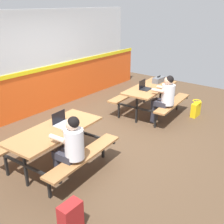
% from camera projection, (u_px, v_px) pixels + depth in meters
% --- Properties ---
extents(ground_plane, '(10.00, 10.00, 0.02)m').
position_uv_depth(ground_plane, '(107.00, 133.00, 6.08)').
color(ground_plane, '#4C3826').
extents(accent_backdrop, '(8.00, 0.14, 2.60)m').
position_uv_depth(accent_backdrop, '(40.00, 65.00, 6.88)').
color(accent_backdrop, '#E55119').
rests_on(accent_backdrop, ground).
extents(picnic_table_left, '(1.80, 1.68, 0.74)m').
position_uv_depth(picnic_table_left, '(56.00, 138.00, 4.64)').
color(picnic_table_left, '#9E6B3D').
rests_on(picnic_table_left, ground).
extents(picnic_table_right, '(1.80, 1.68, 0.74)m').
position_uv_depth(picnic_table_right, '(150.00, 93.00, 6.90)').
color(picnic_table_right, '#9E6B3D').
rests_on(picnic_table_right, ground).
extents(student_nearer, '(0.38, 0.53, 1.21)m').
position_uv_depth(student_nearer, '(70.00, 145.00, 4.13)').
color(student_nearer, '#2D2D38').
rests_on(student_nearer, ground).
extents(student_further, '(0.38, 0.53, 1.21)m').
position_uv_depth(student_further, '(165.00, 96.00, 6.29)').
color(student_further, '#2D2D38').
rests_on(student_further, ground).
extents(laptop_silver, '(0.34, 0.25, 0.22)m').
position_uv_depth(laptop_silver, '(62.00, 122.00, 4.74)').
color(laptop_silver, silver).
rests_on(laptop_silver, picnic_table_left).
extents(laptop_dark, '(0.34, 0.25, 0.22)m').
position_uv_depth(laptop_dark, '(145.00, 87.00, 6.65)').
color(laptop_dark, black).
rests_on(laptop_dark, picnic_table_right).
extents(toolbox_grey, '(0.40, 0.18, 0.18)m').
position_uv_depth(toolbox_grey, '(159.00, 80.00, 7.19)').
color(toolbox_grey, '#595B60').
rests_on(toolbox_grey, picnic_table_right).
extents(backpack_dark, '(0.30, 0.22, 0.44)m').
position_uv_depth(backpack_dark, '(70.00, 218.00, 3.39)').
color(backpack_dark, maroon).
rests_on(backpack_dark, ground).
extents(tote_bag_bright, '(0.34, 0.21, 0.43)m').
position_uv_depth(tote_bag_bright, '(196.00, 109.00, 6.89)').
color(tote_bag_bright, yellow).
rests_on(tote_bag_bright, ground).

